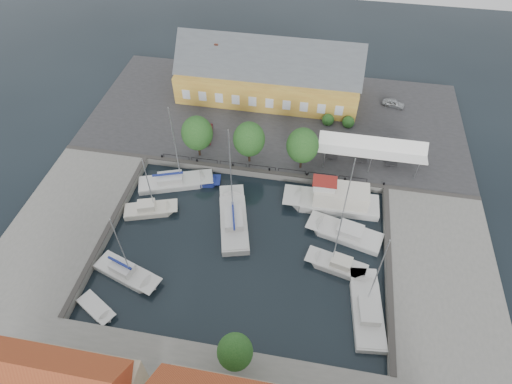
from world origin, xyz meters
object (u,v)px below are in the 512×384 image
center_sailboat (234,221)px  east_boat_b (338,266)px  west_boat_a (174,183)px  launch_nw (201,182)px  trawler (335,200)px  east_boat_a (346,234)px  warehouse (265,75)px  launch_sw (96,309)px  tent_canopy (372,148)px  car_red (207,134)px  west_boat_b (150,210)px  east_boat_c (367,311)px  west_boat_d (127,273)px  car_silver (394,103)px

center_sailboat → east_boat_b: 13.47m
west_boat_a → launch_nw: (3.39, 0.97, -0.18)m
trawler → east_boat_a: east_boat_a is taller
warehouse → launch_sw: bearing=-105.3°
tent_canopy → launch_nw: tent_canopy is taller
car_red → west_boat_b: bearing=-114.0°
east_boat_c → west_boat_b: east_boat_c is taller
east_boat_b → west_boat_a: size_ratio=0.76×
tent_canopy → warehouse: bearing=140.1°
tent_canopy → center_sailboat: (-16.00, -12.73, -3.32)m
warehouse → east_boat_c: bearing=-65.1°
tent_canopy → launch_sw: bearing=-136.2°
tent_canopy → launch_nw: (-21.84, -6.65, -3.59)m
warehouse → east_boat_c: (16.65, -35.79, -4.17)m
east_boat_b → launch_nw: east_boat_b is taller
west_boat_d → launch_sw: 4.77m
car_silver → launch_nw: 32.92m
tent_canopy → car_silver: tent_canopy is taller
east_boat_c → east_boat_b: bearing=122.6°
warehouse → trawler: size_ratio=2.34×
warehouse → east_boat_c: 39.69m
west_boat_d → car_red: bearing=82.4°
west_boat_b → tent_canopy: bearing=25.6°
warehouse → car_red: bearing=-117.2°
west_boat_d → launch_nw: bearing=74.4°
center_sailboat → launch_sw: 18.04m
warehouse → tent_canopy: warehouse is taller
west_boat_d → west_boat_a: bearing=86.5°
trawler → east_boat_a: (1.64, -4.49, -0.75)m
east_boat_b → launch_sw: bearing=-158.5°
east_boat_c → warehouse: bearing=114.9°
east_boat_a → west_boat_b: bearing=-178.6°
tent_canopy → east_boat_c: size_ratio=1.18×
west_boat_b → west_boat_d: 9.21m
warehouse → car_red: warehouse is taller
car_red → center_sailboat: bearing=-73.0°
car_red → west_boat_d: 23.67m
tent_canopy → east_boat_b: (-3.19, -16.88, -3.42)m
east_boat_b → east_boat_a: bearing=80.8°
car_silver → east_boat_b: east_boat_b is taller
launch_sw → east_boat_a: bearing=29.5°
east_boat_c → launch_sw: 28.08m
west_boat_a → west_boat_d: (-0.89, -14.37, 0.00)m
warehouse → west_boat_b: (-10.13, -26.66, -4.17)m
east_boat_c → car_red: bearing=134.6°
car_silver → center_sailboat: center_sailboat is taller
west_boat_a → west_boat_b: size_ratio=1.38×
warehouse → west_boat_b: warehouse is taller
car_red → tent_canopy: bearing=-12.8°
west_boat_d → warehouse: bearing=75.1°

